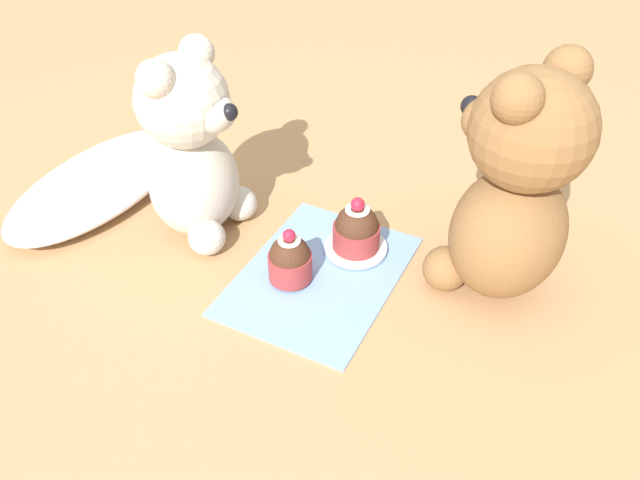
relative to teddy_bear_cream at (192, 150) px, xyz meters
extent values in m
plane|color=tan|center=(-0.02, -0.18, -0.12)|extent=(4.00, 4.00, 0.00)
cube|color=#7A9ED1|center=(-0.02, -0.18, -0.12)|extent=(0.24, 0.18, 0.01)
ellipsoid|color=silver|center=(0.00, 0.17, -0.10)|extent=(0.32, 0.15, 0.04)
ellipsoid|color=beige|center=(0.00, 0.00, -0.05)|extent=(0.12, 0.11, 0.14)
sphere|color=beige|center=(0.00, 0.00, 0.06)|extent=(0.11, 0.11, 0.11)
ellipsoid|color=beige|center=(0.00, -0.04, 0.06)|extent=(0.05, 0.05, 0.04)
sphere|color=black|center=(0.00, -0.06, 0.06)|extent=(0.02, 0.02, 0.02)
sphere|color=beige|center=(-0.04, 0.00, 0.11)|extent=(0.04, 0.04, 0.04)
sphere|color=beige|center=(0.04, 0.00, 0.11)|extent=(0.04, 0.04, 0.04)
sphere|color=beige|center=(-0.04, -0.04, -0.10)|extent=(0.05, 0.05, 0.05)
sphere|color=beige|center=(0.04, -0.03, -0.10)|extent=(0.05, 0.05, 0.05)
ellipsoid|color=olive|center=(0.06, -0.37, -0.04)|extent=(0.17, 0.16, 0.16)
sphere|color=olive|center=(0.06, -0.37, 0.09)|extent=(0.13, 0.13, 0.13)
ellipsoid|color=olive|center=(0.08, -0.33, 0.08)|extent=(0.07, 0.07, 0.05)
sphere|color=black|center=(0.09, -0.31, 0.09)|extent=(0.02, 0.02, 0.02)
sphere|color=olive|center=(0.11, -0.39, 0.14)|extent=(0.05, 0.05, 0.05)
sphere|color=olive|center=(0.02, -0.36, 0.14)|extent=(0.05, 0.05, 0.05)
sphere|color=olive|center=(0.12, -0.35, -0.09)|extent=(0.05, 0.05, 0.05)
sphere|color=olive|center=(0.04, -0.32, -0.09)|extent=(0.05, 0.05, 0.05)
cylinder|color=#993333|center=(-0.04, -0.15, -0.10)|extent=(0.05, 0.05, 0.03)
sphere|color=#472819|center=(-0.04, -0.15, -0.08)|extent=(0.05, 0.05, 0.05)
cylinder|color=white|center=(-0.04, -0.15, -0.06)|extent=(0.03, 0.03, 0.00)
sphere|color=red|center=(-0.04, -0.15, -0.05)|extent=(0.02, 0.02, 0.02)
cylinder|color=silver|center=(0.04, -0.20, -0.11)|extent=(0.08, 0.08, 0.01)
cylinder|color=#993333|center=(0.04, -0.20, -0.09)|extent=(0.06, 0.06, 0.03)
sphere|color=#472819|center=(0.04, -0.20, -0.08)|extent=(0.05, 0.05, 0.05)
cylinder|color=white|center=(0.04, -0.20, -0.05)|extent=(0.03, 0.03, 0.00)
sphere|color=red|center=(0.04, -0.20, -0.04)|extent=(0.02, 0.02, 0.02)
camera|label=1|loc=(-0.51, -0.43, 0.39)|focal=35.00mm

